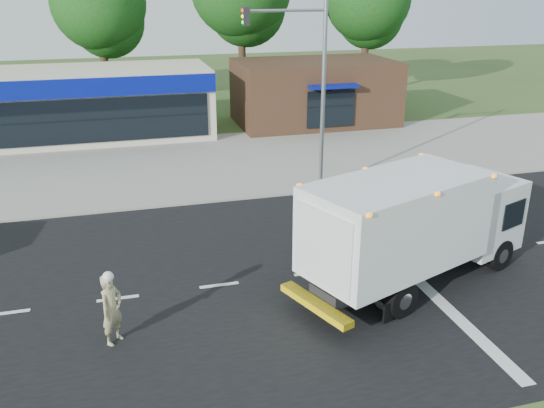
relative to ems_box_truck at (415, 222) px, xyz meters
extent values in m
plane|color=#385123|center=(-2.67, 1.41, -2.05)|extent=(120.00, 120.00, 0.00)
cube|color=black|center=(-2.67, 1.41, -2.04)|extent=(60.00, 14.00, 0.02)
cube|color=gray|center=(-2.67, 9.61, -1.99)|extent=(60.00, 2.40, 0.12)
cube|color=gray|center=(-2.67, 15.41, -2.04)|extent=(60.00, 9.00, 0.02)
cube|color=silver|center=(-11.67, 1.41, -2.03)|extent=(1.20, 0.15, 0.01)
cube|color=silver|center=(-8.67, 1.41, -2.03)|extent=(1.20, 0.15, 0.01)
cube|color=silver|center=(-5.67, 1.41, -2.03)|extent=(1.20, 0.15, 0.01)
cube|color=silver|center=(-2.67, 1.41, -2.03)|extent=(1.20, 0.15, 0.01)
cube|color=silver|center=(0.33, 1.41, -2.03)|extent=(1.20, 0.15, 0.01)
cube|color=silver|center=(3.33, 1.41, -2.03)|extent=(1.20, 0.15, 0.01)
cube|color=silver|center=(0.33, -1.59, -2.03)|extent=(0.40, 7.00, 0.01)
cube|color=black|center=(-0.82, -0.31, -1.29)|extent=(5.43, 2.94, 0.38)
cube|color=silver|center=(2.76, 1.06, -0.37)|extent=(2.85, 2.94, 2.27)
cube|color=black|center=(3.72, 1.42, -0.16)|extent=(0.88, 1.98, 0.97)
cube|color=white|center=(-0.82, -0.31, 0.22)|extent=(5.97, 4.35, 2.54)
cube|color=silver|center=(-3.36, -1.28, 0.17)|extent=(0.83, 2.04, 2.05)
cube|color=yellow|center=(-3.54, -1.35, -1.45)|extent=(1.28, 2.56, 0.19)
cube|color=orange|center=(-0.82, -0.31, 1.46)|extent=(5.78, 4.31, 0.09)
cylinder|color=black|center=(2.45, 2.03, -1.53)|extent=(1.08, 0.67, 1.04)
cylinder|color=black|center=(3.18, 0.12, -1.53)|extent=(1.08, 0.67, 1.04)
cylinder|color=black|center=(-1.91, 0.43, -1.53)|extent=(1.08, 0.67, 1.04)
cylinder|color=black|center=(-1.14, -1.59, -1.53)|extent=(1.08, 0.67, 1.04)
imported|color=tan|center=(-8.78, -0.77, -1.10)|extent=(0.80, 0.82, 1.90)
sphere|color=white|center=(-8.78, -0.77, -0.17)|extent=(0.28, 0.28, 0.28)
cube|color=beige|center=(-11.67, 21.41, -0.05)|extent=(18.00, 6.00, 4.00)
cube|color=navy|center=(-11.67, 18.36, 1.35)|extent=(18.00, 0.30, 1.00)
cube|color=black|center=(-11.67, 18.36, -0.45)|extent=(17.00, 0.12, 2.40)
cube|color=#382316|center=(4.33, 21.41, -0.05)|extent=(10.00, 6.00, 4.00)
cube|color=navy|center=(4.33, 18.31, 0.85)|extent=(3.00, 1.20, 0.20)
cube|color=black|center=(4.33, 18.36, -0.55)|extent=(3.00, 0.12, 2.20)
cylinder|color=gray|center=(0.33, 9.01, 1.95)|extent=(0.18, 0.18, 8.00)
cylinder|color=gray|center=(-1.37, 9.01, 5.55)|extent=(3.40, 0.12, 0.12)
cube|color=black|center=(-2.97, 9.01, 5.35)|extent=(0.25, 0.25, 0.70)
cylinder|color=#332114|center=(-8.67, 29.41, 1.38)|extent=(0.56, 0.56, 6.86)
sphere|color=#174413|center=(-8.67, 29.41, 5.30)|extent=(6.47, 6.47, 6.47)
sphere|color=#174413|center=(-8.17, 29.91, 4.03)|extent=(5.10, 5.10, 5.10)
cylinder|color=#332114|center=(1.33, 29.41, 1.87)|extent=(0.56, 0.56, 7.84)
sphere|color=#174413|center=(1.83, 29.91, 4.90)|extent=(5.82, 5.82, 5.82)
cylinder|color=#332114|center=(11.33, 29.41, 1.45)|extent=(0.56, 0.56, 7.00)
sphere|color=#174413|center=(11.83, 29.91, 4.15)|extent=(5.20, 5.20, 5.20)
camera|label=1|loc=(-8.19, -13.92, 6.58)|focal=38.00mm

